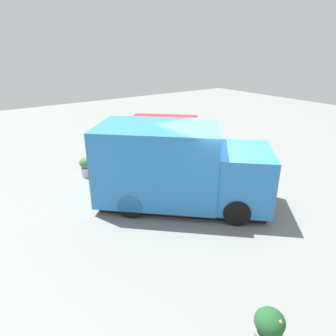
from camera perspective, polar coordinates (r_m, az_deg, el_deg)
name	(u,v)px	position (r m, az deg, el deg)	size (l,w,h in m)	color
ground_plane	(212,203)	(9.64, 8.28, -6.47)	(40.00, 40.00, 0.00)	gray
food_truck	(178,168)	(9.04, 1.92, -0.08)	(5.15, 5.04, 2.45)	#2E7BC7
person_customer	(208,146)	(13.88, 7.60, 4.07)	(0.77, 0.57, 0.86)	#7D6253
planter_flowering_near	(269,326)	(5.79, 18.54, -26.42)	(0.50, 0.50, 0.64)	gray
planter_flowering_far	(86,166)	(11.70, -15.17, 0.38)	(0.49, 0.49, 0.74)	silver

